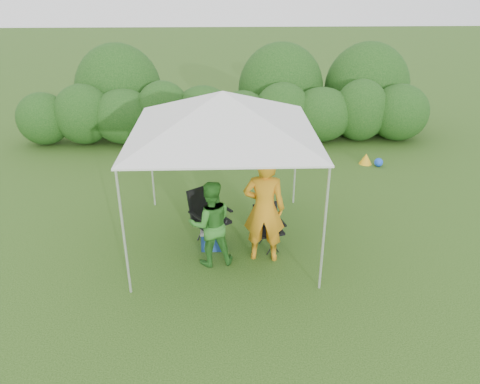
{
  "coord_description": "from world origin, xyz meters",
  "views": [
    {
      "loc": [
        0.01,
        -7.03,
        4.64
      ],
      "look_at": [
        0.28,
        0.4,
        1.05
      ],
      "focal_mm": 35.0,
      "sensor_mm": 36.0,
      "label": 1
    }
  ],
  "objects_px": {
    "chair_right": "(268,224)",
    "woman": "(211,224)",
    "man": "(264,209)",
    "chair_left": "(208,213)",
    "canopy": "(223,113)",
    "cooler": "(213,239)"
  },
  "relations": [
    {
      "from": "chair_right",
      "to": "chair_left",
      "type": "distance_m",
      "value": 1.12
    },
    {
      "from": "canopy",
      "to": "chair_right",
      "type": "relative_size",
      "value": 3.79
    },
    {
      "from": "chair_right",
      "to": "woman",
      "type": "relative_size",
      "value": 0.54
    },
    {
      "from": "canopy",
      "to": "man",
      "type": "relative_size",
      "value": 1.59
    },
    {
      "from": "cooler",
      "to": "man",
      "type": "bearing_deg",
      "value": -21.24
    },
    {
      "from": "chair_right",
      "to": "man",
      "type": "bearing_deg",
      "value": -123.1
    },
    {
      "from": "man",
      "to": "cooler",
      "type": "bearing_deg",
      "value": -15.05
    },
    {
      "from": "man",
      "to": "cooler",
      "type": "distance_m",
      "value": 1.24
    },
    {
      "from": "canopy",
      "to": "man",
      "type": "bearing_deg",
      "value": -42.14
    },
    {
      "from": "man",
      "to": "woman",
      "type": "xyz_separation_m",
      "value": [
        -0.9,
        -0.11,
        -0.21
      ]
    },
    {
      "from": "chair_right",
      "to": "chair_left",
      "type": "xyz_separation_m",
      "value": [
        -1.09,
        0.22,
        0.13
      ]
    },
    {
      "from": "chair_right",
      "to": "man",
      "type": "height_order",
      "value": "man"
    },
    {
      "from": "canopy",
      "to": "man",
      "type": "distance_m",
      "value": 1.74
    },
    {
      "from": "chair_right",
      "to": "woman",
      "type": "xyz_separation_m",
      "value": [
        -1.01,
        -0.49,
        0.3
      ]
    },
    {
      "from": "woman",
      "to": "cooler",
      "type": "relative_size",
      "value": 3.52
    },
    {
      "from": "woman",
      "to": "canopy",
      "type": "bearing_deg",
      "value": -117.68
    },
    {
      "from": "canopy",
      "to": "cooler",
      "type": "xyz_separation_m",
      "value": [
        -0.22,
        -0.25,
        -2.28
      ]
    },
    {
      "from": "woman",
      "to": "cooler",
      "type": "distance_m",
      "value": 0.74
    },
    {
      "from": "canopy",
      "to": "chair_left",
      "type": "xyz_separation_m",
      "value": [
        -0.31,
        -0.01,
        -1.87
      ]
    },
    {
      "from": "canopy",
      "to": "cooler",
      "type": "height_order",
      "value": "canopy"
    },
    {
      "from": "chair_right",
      "to": "chair_left",
      "type": "relative_size",
      "value": 0.78
    },
    {
      "from": "man",
      "to": "woman",
      "type": "distance_m",
      "value": 0.93
    }
  ]
}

